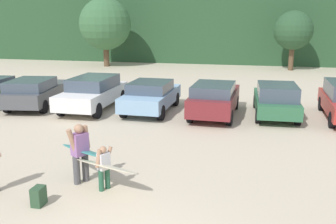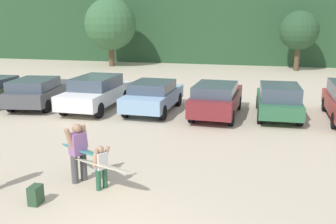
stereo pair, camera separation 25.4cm
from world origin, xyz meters
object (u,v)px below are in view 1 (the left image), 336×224
parked_car_forest_green (276,99)px  surfboard_teal (84,151)px  parked_car_dark_gray (36,91)px  parked_car_white (93,92)px  parked_car_sky_blue (151,96)px  person_adult (80,150)px  surfboard_cream (104,166)px  parked_car_maroon (214,98)px  person_child (104,165)px  backpack_dropped (39,196)px

parked_car_forest_green → surfboard_teal: (-5.26, -8.09, 0.06)m
parked_car_dark_gray → parked_car_white: size_ratio=1.02×
parked_car_sky_blue → person_adult: 7.91m
parked_car_dark_gray → surfboard_cream: size_ratio=2.28×
parked_car_forest_green → person_adult: 9.79m
parked_car_sky_blue → parked_car_white: bearing=93.6°
parked_car_maroon → person_child: bearing=168.6°
parked_car_dark_gray → person_child: (6.75, -7.90, -0.11)m
parked_car_dark_gray → backpack_dropped: (5.59, -9.01, -0.53)m
parked_car_forest_green → surfboard_cream: size_ratio=2.04×
parked_car_white → person_adult: bearing=-158.7°
parked_car_dark_gray → backpack_dropped: size_ratio=10.60×
parked_car_dark_gray → parked_car_sky_blue: (5.72, 0.28, -0.00)m
person_adult → parked_car_dark_gray: bearing=-21.9°
surfboard_teal → backpack_dropped: 1.70m
person_adult → surfboard_teal: size_ratio=0.91×
parked_car_dark_gray → parked_car_maroon: 8.66m
person_child → backpack_dropped: size_ratio=2.56×
person_adult → parked_car_forest_green: bearing=-92.9°
parked_car_maroon → backpack_dropped: 9.63m
parked_car_white → parked_car_forest_green: bearing=-87.2°
parked_car_white → parked_car_sky_blue: parked_car_white is taller
person_child → parked_car_white: bearing=-34.6°
parked_car_white → parked_car_sky_blue: 2.81m
person_adult → parked_car_white: bearing=-38.5°
person_child → surfboard_teal: size_ratio=0.66×
parked_car_white → parked_car_sky_blue: bearing=-87.7°
parked_car_sky_blue → parked_car_maroon: parked_car_maroon is taller
parked_car_sky_blue → surfboard_teal: 7.77m
parked_car_forest_green → backpack_dropped: 11.20m
backpack_dropped → parked_car_sky_blue: bearing=89.2°
parked_car_sky_blue → parked_car_maroon: (2.94, -0.19, 0.05)m
parked_car_white → parked_car_forest_green: 8.40m
parked_car_sky_blue → person_child: size_ratio=3.76×
parked_car_forest_green → person_adult: person_adult is taller
parked_car_dark_gray → surfboard_teal: 9.61m
parked_car_maroon → parked_car_forest_green: bearing=-77.0°
parked_car_white → backpack_dropped: bearing=-164.0°
parked_car_sky_blue → surfboard_cream: 8.25m
parked_car_maroon → backpack_dropped: bearing=163.4°
person_adult → surfboard_teal: bearing=-76.8°
person_adult → person_child: 0.84m
surfboard_teal → surfboard_cream: surfboard_teal is taller
parked_car_dark_gray → parked_car_sky_blue: 5.72m
parked_car_forest_green → person_adult: size_ratio=2.69×
parked_car_dark_gray → person_adult: person_adult is taller
person_child → surfboard_cream: size_ratio=0.55×
surfboard_teal → backpack_dropped: bearing=100.0°
surfboard_teal → surfboard_cream: size_ratio=0.84×
parked_car_sky_blue → surfboard_teal: size_ratio=2.47×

